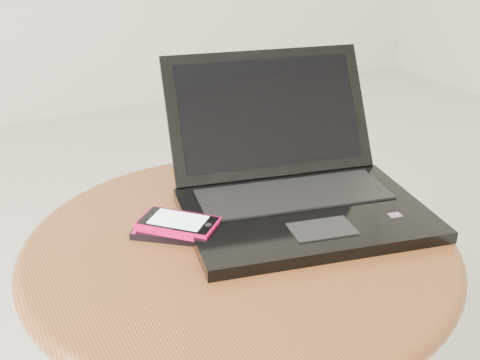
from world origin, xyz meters
TOP-DOWN VIEW (x-y plane):
  - table at (-0.10, -0.06)m, footprint 0.59×0.59m
  - laptop at (0.01, -0.01)m, footprint 0.40×0.40m
  - phone_black at (-0.17, -0.01)m, footprint 0.13×0.12m
  - phone_pink at (-0.17, -0.01)m, footprint 0.11×0.12m

SIDE VIEW (x-z plane):
  - table at x=-0.10m, z-range 0.13..0.60m
  - phone_black at x=-0.17m, z-range 0.46..0.48m
  - phone_pink at x=-0.17m, z-range 0.47..0.49m
  - laptop at x=0.01m, z-range 0.40..0.60m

